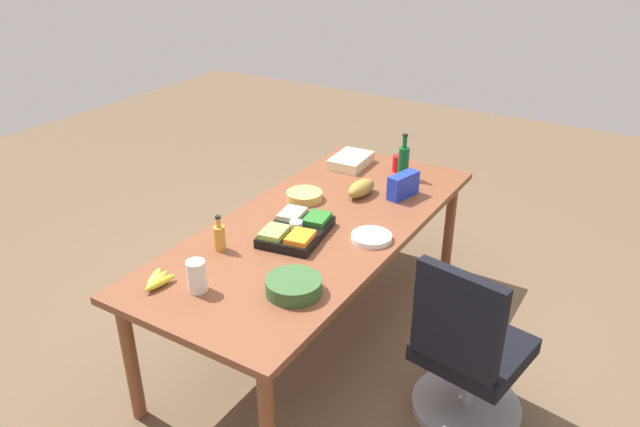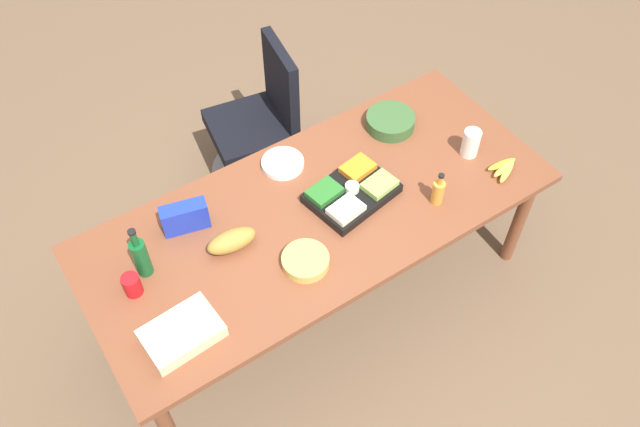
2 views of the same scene
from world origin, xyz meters
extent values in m
plane|color=brown|center=(0.00, 0.00, 0.00)|extent=(10.00, 10.00, 0.00)
cube|color=brown|center=(0.00, 0.00, 0.73)|extent=(2.34, 1.01, 0.04)
cylinder|color=brown|center=(-1.08, -0.41, 0.36)|extent=(0.07, 0.07, 0.71)
cylinder|color=brown|center=(1.08, -0.41, 0.36)|extent=(0.07, 0.07, 0.71)
cylinder|color=brown|center=(-1.08, 0.41, 0.36)|extent=(0.07, 0.07, 0.71)
cylinder|color=gray|center=(-0.16, -1.01, 0.03)|extent=(0.56, 0.56, 0.05)
cylinder|color=gray|center=(-0.16, -1.01, 0.22)|extent=(0.06, 0.06, 0.35)
cube|color=black|center=(-0.16, -1.01, 0.40)|extent=(0.55, 0.55, 0.09)
cube|color=black|center=(-0.38, -0.97, 0.69)|extent=(0.13, 0.44, 0.50)
cylinder|color=white|center=(-0.87, 0.12, 0.83)|extent=(0.11, 0.11, 0.16)
ellipsoid|color=olive|center=(0.46, -0.03, 0.80)|extent=(0.25, 0.13, 0.10)
cylinder|color=red|center=(0.94, -0.06, 0.81)|extent=(0.09, 0.09, 0.11)
cube|color=black|center=(-0.19, 0.02, 0.78)|extent=(0.46, 0.37, 0.05)
cube|color=orange|center=(-0.29, -0.07, 0.82)|extent=(0.18, 0.15, 0.03)
cube|color=#286C27|center=(-0.06, -0.03, 0.82)|extent=(0.18, 0.15, 0.03)
cube|color=#98C053|center=(-0.31, 0.08, 0.82)|extent=(0.18, 0.15, 0.03)
cube|color=beige|center=(-0.08, 0.12, 0.82)|extent=(0.18, 0.15, 0.03)
cylinder|color=white|center=(-0.19, 0.02, 0.82)|extent=(0.08, 0.08, 0.04)
cylinder|color=gold|center=(-0.52, 0.28, 0.82)|extent=(0.07, 0.07, 0.13)
cylinder|color=gold|center=(-0.52, 0.28, 0.91)|extent=(0.03, 0.03, 0.05)
cylinder|color=black|center=(-0.52, 0.28, 0.94)|extent=(0.04, 0.04, 0.01)
cube|color=beige|center=(0.86, 0.26, 0.79)|extent=(0.33, 0.24, 0.07)
cylinder|color=#365C2E|center=(-0.65, -0.27, 0.79)|extent=(0.33, 0.33, 0.07)
ellipsoid|color=gold|center=(-0.94, 0.29, 0.78)|extent=(0.17, 0.06, 0.04)
ellipsoid|color=#E5C244|center=(-0.93, 0.31, 0.78)|extent=(0.17, 0.07, 0.04)
ellipsoid|color=yellow|center=(-0.92, 0.34, 0.78)|extent=(0.17, 0.11, 0.04)
cube|color=#1D35BD|center=(0.58, -0.26, 0.83)|extent=(0.23, 0.13, 0.15)
cylinder|color=#CFB355|center=(0.22, 0.24, 0.78)|extent=(0.27, 0.27, 0.05)
cylinder|color=#115325|center=(0.85, -0.13, 0.86)|extent=(0.08, 0.08, 0.21)
cylinder|color=#115325|center=(0.85, -0.13, 1.00)|extent=(0.03, 0.03, 0.08)
cylinder|color=black|center=(0.85, -0.13, 1.05)|extent=(0.04, 0.04, 0.01)
cylinder|color=white|center=(-0.01, -0.35, 0.77)|extent=(0.23, 0.23, 0.03)
camera|label=1|loc=(-2.57, -1.60, 2.33)|focal=33.92mm
camera|label=2|loc=(1.11, 1.69, 3.27)|focal=37.12mm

